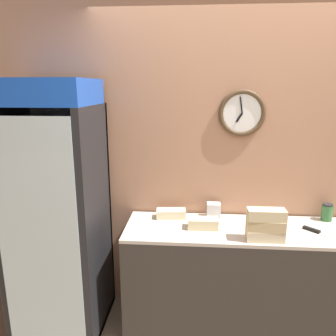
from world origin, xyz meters
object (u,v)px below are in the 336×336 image
Objects in this scene: sandwich_flat_left at (171,214)px; condiment_jar at (327,212)px; beverage_cooler at (59,199)px; sandwich_stack_bottom at (265,235)px; sandwich_flat_right at (203,223)px; sandwich_stack_top at (266,215)px; chefs_knife at (318,232)px; sandwich_stack_middle at (266,225)px; napkin_dispenser at (214,210)px.

condiment_jar reaches higher than sandwich_flat_left.
beverage_cooler is 7.62× the size of sandwich_stack_bottom.
sandwich_stack_bottom is 1.13× the size of sandwich_flat_right.
chefs_knife is (0.42, 0.15, -0.18)m from sandwich_stack_top.
sandwich_stack_top is at bearing 0.00° from sandwich_stack_middle.
condiment_jar reaches higher than sandwich_flat_right.
sandwich_flat_right is (0.26, -0.19, 0.00)m from sandwich_flat_left.
sandwich_flat_right is at bearing 178.71° from chefs_knife.
sandwich_stack_middle is at bearing -160.01° from chefs_knife.
sandwich_flat_right is at bearing -36.21° from sandwich_flat_left.
napkin_dispenser is at bearing 68.02° from sandwich_flat_right.
sandwich_stack_top is at bearing -27.66° from sandwich_flat_left.
beverage_cooler is at bearing 173.22° from sandwich_stack_top.
sandwich_stack_middle reaches higher than sandwich_flat_left.
sandwich_stack_bottom is at bearing -21.77° from sandwich_flat_right.
sandwich_flat_left is 2.04× the size of napkin_dispenser.
sandwich_stack_bottom reaches higher than sandwich_flat_left.
sandwich_stack_middle is 0.08m from sandwich_stack_top.
chefs_knife is (0.42, 0.15, -0.11)m from sandwich_stack_middle.
sandwich_stack_bottom is 1.05× the size of chefs_knife.
beverage_cooler is at bearing 173.22° from sandwich_stack_bottom.
sandwich_stack_top reaches higher than sandwich_flat_left.
beverage_cooler reaches higher than sandwich_flat_left.
sandwich_stack_bottom is 0.15m from sandwich_stack_top.
sandwich_stack_middle is 1.06× the size of sandwich_flat_left.
beverage_cooler reaches higher than napkin_dispenser.
sandwich_stack_top is at bearing -21.77° from sandwich_flat_right.
sandwich_stack_top reaches higher than chefs_knife.
sandwich_flat_left is 0.32m from sandwich_flat_right.
sandwich_stack_bottom is 0.77m from sandwich_flat_left.
sandwich_stack_middle is (1.54, -0.18, -0.08)m from beverage_cooler.
sandwich_stack_bottom is at bearing -144.77° from condiment_jar.
sandwich_flat_right is (-0.43, 0.17, -0.15)m from sandwich_stack_top.
napkin_dispenser is at bearing 6.61° from sandwich_flat_left.
sandwich_flat_right reaches higher than sandwich_stack_bottom.
beverage_cooler is 1.56m from sandwich_stack_middle.
sandwich_stack_top is 1.06× the size of chefs_knife.
condiment_jar reaches higher than chefs_knife.
chefs_knife is at bearing -18.20° from napkin_dispenser.
napkin_dispenser is at bearing 161.80° from chefs_knife.
sandwich_flat_left is 0.35m from napkin_dispenser.
sandwich_stack_top is (0.00, 0.00, 0.15)m from sandwich_stack_bottom.
sandwich_stack_top is 0.48m from sandwich_flat_right.
beverage_cooler is at bearing 179.32° from sandwich_flat_right.
sandwich_stack_top reaches higher than sandwich_flat_right.
sandwich_flat_left is 1.76× the size of condiment_jar.
sandwich_flat_left is (-0.68, 0.36, -0.08)m from sandwich_stack_middle.
napkin_dispenser is (0.35, 0.04, 0.02)m from sandwich_flat_left.
condiment_jar is (0.57, 0.40, -0.12)m from sandwich_stack_top.
sandwich_stack_middle is at bearing 0.00° from sandwich_stack_top.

